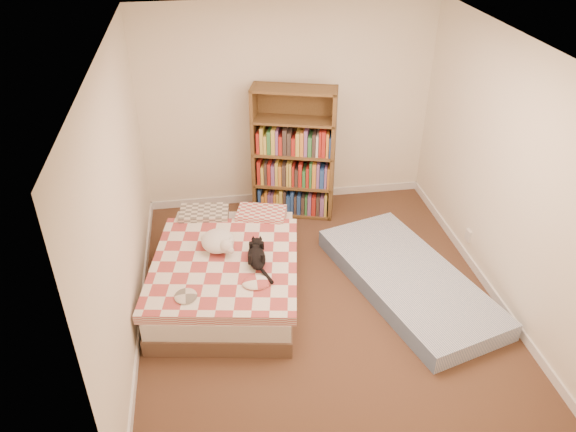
{
  "coord_description": "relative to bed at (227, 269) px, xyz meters",
  "views": [
    {
      "loc": [
        -0.97,
        -4.26,
        3.72
      ],
      "look_at": [
        -0.26,
        0.3,
        0.81
      ],
      "focal_mm": 35.0,
      "sensor_mm": 36.0,
      "label": 1
    }
  ],
  "objects": [
    {
      "name": "room",
      "position": [
        0.89,
        -0.29,
        0.97
      ],
      "size": [
        3.51,
        4.01,
        2.51
      ],
      "color": "#4C2D20",
      "rests_on": "ground"
    },
    {
      "name": "bed",
      "position": [
        0.0,
        0.0,
        0.0
      ],
      "size": [
        1.64,
        2.1,
        0.51
      ],
      "rotation": [
        0.0,
        0.0,
        -0.17
      ],
      "color": "brown",
      "rests_on": "room"
    },
    {
      "name": "bookshelf",
      "position": [
        0.91,
        1.39,
        0.35
      ],
      "size": [
        1.06,
        0.59,
        1.61
      ],
      "rotation": [
        0.0,
        0.0,
        -0.29
      ],
      "color": "#543B1C",
      "rests_on": "room"
    },
    {
      "name": "floor_mattress",
      "position": [
        1.83,
        -0.29,
        -0.14
      ],
      "size": [
        1.51,
        2.31,
        0.19
      ],
      "primitive_type": "cube",
      "rotation": [
        0.0,
        0.0,
        0.28
      ],
      "color": "#6581A9",
      "rests_on": "room"
    },
    {
      "name": "black_cat",
      "position": [
        0.29,
        -0.2,
        0.29
      ],
      "size": [
        0.24,
        0.64,
        0.15
      ],
      "rotation": [
        0.0,
        0.0,
        -0.12
      ],
      "color": "black",
      "rests_on": "bed"
    },
    {
      "name": "white_dog",
      "position": [
        -0.06,
        0.05,
        0.32
      ],
      "size": [
        0.4,
        0.43,
        0.18
      ],
      "rotation": [
        0.0,
        0.0,
        -0.22
      ],
      "color": "silver",
      "rests_on": "bed"
    }
  ]
}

